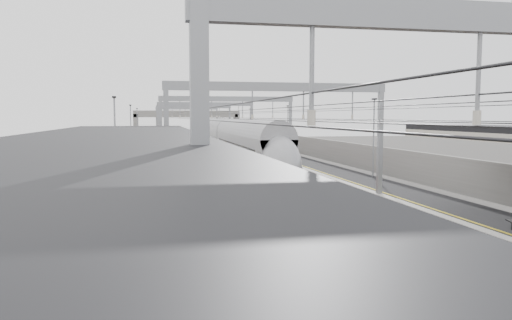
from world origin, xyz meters
name	(u,v)px	position (x,y,z in m)	size (l,w,h in m)	color
platform_left	(144,168)	(-8.00, 45.00, 0.50)	(4.00, 120.00, 1.00)	black
platform_right	(298,165)	(8.00, 45.00, 0.50)	(4.00, 120.00, 1.00)	black
tracks	(223,171)	(0.00, 45.00, 0.05)	(11.40, 140.00, 0.20)	black
overhead_line	(215,112)	(0.00, 51.62, 6.14)	(13.00, 140.00, 6.60)	gray
canopy_left	(92,152)	(-8.02, 2.99, 5.09)	(4.40, 30.00, 4.24)	black
overbridge	(187,118)	(0.00, 100.00, 5.31)	(22.00, 2.20, 6.90)	gray
wall_left	(110,158)	(-11.20, 45.00, 1.60)	(0.30, 120.00, 3.20)	gray
wall_right	(327,154)	(11.20, 45.00, 1.60)	(0.30, 120.00, 3.20)	gray
train	(233,149)	(1.50, 48.36, 2.12)	(2.74, 49.90, 4.33)	#9D0E0E
signal_green	(165,137)	(-5.20, 72.91, 2.42)	(0.32, 0.32, 3.48)	black
signal_red_near	(224,139)	(3.20, 67.38, 2.42)	(0.32, 0.32, 3.48)	black
signal_red_far	(229,136)	(5.40, 76.56, 2.42)	(0.32, 0.32, 3.48)	black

